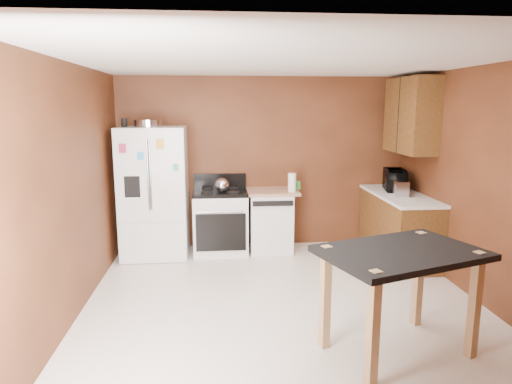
{
  "coord_description": "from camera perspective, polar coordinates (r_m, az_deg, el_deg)",
  "views": [
    {
      "loc": [
        -0.69,
        -4.43,
        2.08
      ],
      "look_at": [
        -0.22,
        0.85,
        1.07
      ],
      "focal_mm": 32.0,
      "sensor_mm": 36.0,
      "label": 1
    }
  ],
  "objects": [
    {
      "name": "floor",
      "position": [
        4.94,
        3.58,
        -14.17
      ],
      "size": [
        4.5,
        4.5,
        0.0
      ],
      "primitive_type": "plane",
      "color": "white",
      "rests_on": "ground"
    },
    {
      "name": "ceiling",
      "position": [
        4.5,
        3.96,
        16.07
      ],
      "size": [
        4.5,
        4.5,
        0.0
      ],
      "primitive_type": "plane",
      "rotation": [
        3.14,
        0.0,
        0.0
      ],
      "color": "white",
      "rests_on": "ground"
    },
    {
      "name": "wall_back",
      "position": [
        6.77,
        0.85,
        3.69
      ],
      "size": [
        4.2,
        0.0,
        4.2
      ],
      "primitive_type": "plane",
      "rotation": [
        1.57,
        0.0,
        0.0
      ],
      "color": "brown",
      "rests_on": "ground"
    },
    {
      "name": "wall_front",
      "position": [
        2.43,
        11.96,
        -9.46
      ],
      "size": [
        4.2,
        0.0,
        4.2
      ],
      "primitive_type": "plane",
      "rotation": [
        -1.57,
        0.0,
        0.0
      ],
      "color": "brown",
      "rests_on": "ground"
    },
    {
      "name": "wall_left",
      "position": [
        4.72,
        -22.32,
        -0.2
      ],
      "size": [
        0.0,
        4.5,
        4.5
      ],
      "primitive_type": "plane",
      "rotation": [
        1.57,
        0.0,
        1.57
      ],
      "color": "brown",
      "rests_on": "ground"
    },
    {
      "name": "wall_right",
      "position": [
        5.3,
        26.81,
        0.57
      ],
      "size": [
        0.0,
        4.5,
        4.5
      ],
      "primitive_type": "plane",
      "rotation": [
        1.57,
        0.0,
        -1.57
      ],
      "color": "brown",
      "rests_on": "ground"
    },
    {
      "name": "roasting_pan",
      "position": [
        6.37,
        -13.34,
        8.36
      ],
      "size": [
        0.38,
        0.38,
        0.09
      ],
      "primitive_type": "cylinder",
      "color": "silver",
      "rests_on": "refrigerator"
    },
    {
      "name": "pen_cup",
      "position": [
        6.36,
        -16.15,
        8.34
      ],
      "size": [
        0.08,
        0.08,
        0.12
      ],
      "primitive_type": "cylinder",
      "color": "black",
      "rests_on": "refrigerator"
    },
    {
      "name": "kettle",
      "position": [
        6.32,
        -4.28,
        0.86
      ],
      "size": [
        0.2,
        0.2,
        0.2
      ],
      "primitive_type": "sphere",
      "color": "silver",
      "rests_on": "gas_range"
    },
    {
      "name": "paper_towel",
      "position": [
        6.41,
        4.51,
        1.19
      ],
      "size": [
        0.12,
        0.12,
        0.26
      ],
      "primitive_type": "cylinder",
      "rotation": [
        0.0,
        0.0,
        0.11
      ],
      "color": "white",
      "rests_on": "dishwasher"
    },
    {
      "name": "green_canister",
      "position": [
        6.63,
        5.17,
        0.85
      ],
      "size": [
        0.12,
        0.12,
        0.11
      ],
      "primitive_type": "cylinder",
      "rotation": [
        0.0,
        0.0,
        0.18
      ],
      "color": "green",
      "rests_on": "dishwasher"
    },
    {
      "name": "toaster",
      "position": [
        6.36,
        17.59,
        0.46
      ],
      "size": [
        0.21,
        0.3,
        0.2
      ],
      "primitive_type": "cube",
      "rotation": [
        0.0,
        0.0,
        -0.16
      ],
      "color": "silver",
      "rests_on": "right_cabinets"
    },
    {
      "name": "microwave",
      "position": [
        6.73,
        16.97,
        1.34
      ],
      "size": [
        0.43,
        0.55,
        0.27
      ],
      "primitive_type": "imported",
      "rotation": [
        0.0,
        0.0,
        1.37
      ],
      "color": "black",
      "rests_on": "right_cabinets"
    },
    {
      "name": "refrigerator",
      "position": [
        6.46,
        -12.6,
        -0.04
      ],
      "size": [
        0.9,
        0.8,
        1.8
      ],
      "color": "white",
      "rests_on": "ground"
    },
    {
      "name": "gas_range",
      "position": [
        6.56,
        -4.45,
        -3.58
      ],
      "size": [
        0.76,
        0.68,
        1.1
      ],
      "color": "white",
      "rests_on": "ground"
    },
    {
      "name": "dishwasher",
      "position": [
        6.63,
        1.79,
        -3.48
      ],
      "size": [
        0.78,
        0.63,
        0.89
      ],
      "color": "white",
      "rests_on": "ground"
    },
    {
      "name": "right_cabinets",
      "position": [
        6.53,
        17.82,
        -0.12
      ],
      "size": [
        0.63,
        1.58,
        2.45
      ],
      "color": "brown",
      "rests_on": "ground"
    },
    {
      "name": "island",
      "position": [
        4.01,
        17.63,
        -8.76
      ],
      "size": [
        1.49,
        1.23,
        0.92
      ],
      "color": "black",
      "rests_on": "ground"
    }
  ]
}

